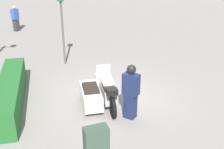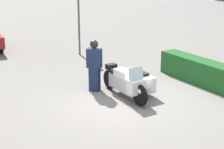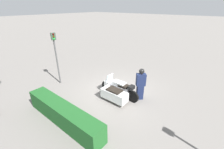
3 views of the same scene
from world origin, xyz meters
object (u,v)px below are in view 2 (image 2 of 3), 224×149
at_px(officer_rider, 94,64).
at_px(traffic_light_far, 79,12).
at_px(hedge_bush_curbside, 208,74).
at_px(police_motorcycle, 132,82).

distance_m(officer_rider, traffic_light_far, 5.29).
bearing_deg(officer_rider, hedge_bush_curbside, 112.46).
distance_m(hedge_bush_curbside, traffic_light_far, 6.93).
relative_size(police_motorcycle, officer_rider, 1.40).
height_order(officer_rider, traffic_light_far, traffic_light_far).
height_order(officer_rider, hedge_bush_curbside, officer_rider).
distance_m(police_motorcycle, hedge_bush_curbside, 2.92).
height_order(police_motorcycle, hedge_bush_curbside, police_motorcycle).
relative_size(police_motorcycle, traffic_light_far, 0.79).
xyz_separation_m(police_motorcycle, hedge_bush_curbside, (0.59, 2.86, -0.03)).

